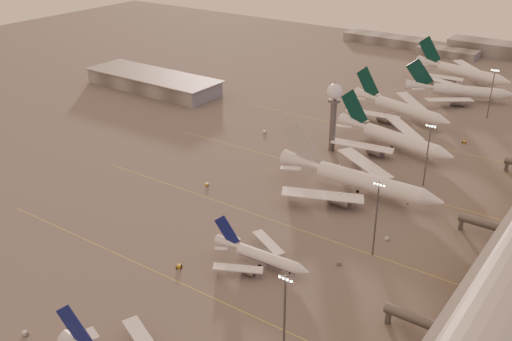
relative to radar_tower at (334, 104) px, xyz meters
The scene contains 23 objects.
ground 121.92m from the radar_tower, 92.39° to the right, with size 700.00×700.00×0.00m, color #4E4C4B.
taxiway_markings 71.83m from the radar_tower, 68.66° to the right, with size 180.00×185.25×0.02m.
hangar 127.68m from the radar_tower, behind, with size 82.00×27.00×8.50m.
radar_tower is the anchor object (origin of this frame).
mast_a 131.38m from the radar_tower, 66.17° to the right, with size 3.60×0.56×25.00m.
mast_b 82.32m from the radar_tower, 52.43° to the right, with size 3.60×0.56×25.00m.
mast_c 46.66m from the radar_tower, 12.53° to the right, with size 3.60×0.56×25.00m.
mast_d 91.11m from the radar_tower, 61.74° to the left, with size 3.60×0.56×25.00m.
distant_horizon 205.86m from the radar_tower, 90.67° to the left, with size 165.00×37.50×9.00m.
narrowbody_mid 94.51m from the radar_tower, 74.25° to the right, with size 33.01×26.32×12.89m.
widebody_white 44.17m from the radar_tower, 47.58° to the right, with size 65.52×52.52×23.06m.
greentail_a 31.83m from the radar_tower, 38.20° to the left, with size 58.46×46.71×21.52m.
greentail_b 58.67m from the radar_tower, 82.03° to the left, with size 56.82×45.27×21.14m.
greentail_c 104.40m from the radar_tower, 77.53° to the left, with size 55.55×44.19×20.81m.
greentail_d 138.08m from the radar_tower, 85.08° to the left, with size 60.95×48.64×22.55m.
gsv_truck_a 150.40m from the radar_tower, 91.88° to the right, with size 6.20×3.33×2.38m.
gsv_tug_mid 106.75m from the radar_tower, 86.57° to the right, with size 3.88×4.35×1.07m.
gsv_truck_b 90.04m from the radar_tower, 59.46° to the right, with size 5.44×3.11×2.07m.
gsv_truck_c 64.32m from the radar_tower, 110.64° to the right, with size 5.78×4.49×2.23m.
gsv_catering_b 76.64m from the radar_tower, 47.38° to the right, with size 5.47×3.61×4.13m.
gsv_tug_far 26.58m from the radar_tower, 50.22° to the right, with size 2.59×3.60×0.93m.
gsv_truck_d 40.31m from the radar_tower, behind, with size 2.82×6.38×2.50m.
gsv_tug_hangar 63.76m from the radar_tower, 43.08° to the left, with size 4.07×3.60×1.00m.
Camera 1 is at (115.57, -92.52, 101.09)m, focal length 42.00 mm.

